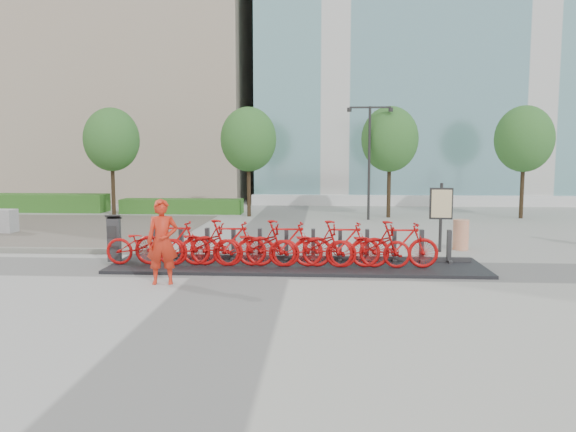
# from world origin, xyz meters

# --- Properties ---
(ground) EXTENTS (120.00, 120.00, 0.00)m
(ground) POSITION_xyz_m (0.00, 0.00, 0.00)
(ground) COLOR #999A8F
(glass_building) EXTENTS (32.00, 16.00, 24.00)m
(glass_building) POSITION_xyz_m (14.00, 26.00, 12.00)
(glass_building) COLOR slate
(glass_building) RESTS_ON ground
(gravel_patch) EXTENTS (14.00, 14.00, 0.00)m
(gravel_patch) POSITION_xyz_m (-10.00, 7.00, 0.01)
(gravel_patch) COLOR #4A433C
(gravel_patch) RESTS_ON ground
(hedge_a) EXTENTS (10.00, 1.40, 0.90)m
(hedge_a) POSITION_xyz_m (-14.00, 13.50, 0.45)
(hedge_a) COLOR #33652A
(hedge_a) RESTS_ON ground
(hedge_b) EXTENTS (6.00, 1.20, 0.70)m
(hedge_b) POSITION_xyz_m (-5.00, 13.20, 0.35)
(hedge_b) COLOR #33652A
(hedge_b) RESTS_ON ground
(tree_0) EXTENTS (2.60, 2.60, 5.10)m
(tree_0) POSITION_xyz_m (-8.00, 12.00, 3.59)
(tree_0) COLOR #332715
(tree_0) RESTS_ON ground
(tree_1) EXTENTS (2.60, 2.60, 5.10)m
(tree_1) POSITION_xyz_m (-1.50, 12.00, 3.59)
(tree_1) COLOR #332715
(tree_1) RESTS_ON ground
(tree_2) EXTENTS (2.60, 2.60, 5.10)m
(tree_2) POSITION_xyz_m (5.00, 12.00, 3.59)
(tree_2) COLOR #332715
(tree_2) RESTS_ON ground
(tree_3) EXTENTS (2.60, 2.60, 5.10)m
(tree_3) POSITION_xyz_m (11.00, 12.00, 3.59)
(tree_3) COLOR #332715
(tree_3) RESTS_ON ground
(streetlamp) EXTENTS (2.00, 0.20, 5.00)m
(streetlamp) POSITION_xyz_m (4.00, 11.00, 3.13)
(streetlamp) COLOR black
(streetlamp) RESTS_ON ground
(dock_pad) EXTENTS (9.60, 2.40, 0.08)m
(dock_pad) POSITION_xyz_m (1.30, 0.30, 0.04)
(dock_pad) COLOR black
(dock_pad) RESTS_ON ground
(dock_rail_posts) EXTENTS (8.02, 0.50, 0.85)m
(dock_rail_posts) POSITION_xyz_m (1.36, 0.77, 0.51)
(dock_rail_posts) COLOR #313132
(dock_rail_posts) RESTS_ON dock_pad
(bike_0) EXTENTS (2.03, 0.71, 1.07)m
(bike_0) POSITION_xyz_m (-2.60, -0.05, 0.61)
(bike_0) COLOR #B10909
(bike_0) RESTS_ON dock_pad
(bike_1) EXTENTS (1.97, 0.56, 1.19)m
(bike_1) POSITION_xyz_m (-1.88, -0.05, 0.67)
(bike_1) COLOR #B10909
(bike_1) RESTS_ON dock_pad
(bike_2) EXTENTS (2.03, 0.71, 1.07)m
(bike_2) POSITION_xyz_m (-1.16, -0.05, 0.61)
(bike_2) COLOR #B10909
(bike_2) RESTS_ON dock_pad
(bike_3) EXTENTS (1.97, 0.56, 1.19)m
(bike_3) POSITION_xyz_m (-0.44, -0.05, 0.67)
(bike_3) COLOR #B10909
(bike_3) RESTS_ON dock_pad
(bike_4) EXTENTS (2.03, 0.71, 1.07)m
(bike_4) POSITION_xyz_m (0.28, -0.05, 0.61)
(bike_4) COLOR #B10909
(bike_4) RESTS_ON dock_pad
(bike_5) EXTENTS (1.97, 0.56, 1.19)m
(bike_5) POSITION_xyz_m (1.00, -0.05, 0.67)
(bike_5) COLOR #B10909
(bike_5) RESTS_ON dock_pad
(bike_6) EXTENTS (2.03, 0.71, 1.07)m
(bike_6) POSITION_xyz_m (1.72, -0.05, 0.61)
(bike_6) COLOR #B10909
(bike_6) RESTS_ON dock_pad
(bike_7) EXTENTS (1.97, 0.56, 1.19)m
(bike_7) POSITION_xyz_m (2.44, -0.05, 0.67)
(bike_7) COLOR #B10909
(bike_7) RESTS_ON dock_pad
(bike_8) EXTENTS (2.03, 0.71, 1.07)m
(bike_8) POSITION_xyz_m (3.16, -0.05, 0.61)
(bike_8) COLOR #B10909
(bike_8) RESTS_ON dock_pad
(bike_9) EXTENTS (1.97, 0.56, 1.19)m
(bike_9) POSITION_xyz_m (3.88, -0.05, 0.67)
(bike_9) COLOR #B10909
(bike_9) RESTS_ON dock_pad
(kiosk) EXTENTS (0.43, 0.38, 1.26)m
(kiosk) POSITION_xyz_m (-3.58, 0.38, 0.69)
(kiosk) COLOR #313132
(kiosk) RESTS_ON dock_pad
(worker_red) EXTENTS (0.77, 0.58, 1.93)m
(worker_red) POSITION_xyz_m (-1.63, -1.79, 0.96)
(worker_red) COLOR red
(worker_red) RESTS_ON ground
(construction_barrel) EXTENTS (0.63, 0.63, 0.92)m
(construction_barrel) POSITION_xyz_m (6.21, 3.28, 0.46)
(construction_barrel) COLOR #FA5C14
(construction_barrel) RESTS_ON ground
(map_sign) EXTENTS (0.68, 0.15, 2.07)m
(map_sign) POSITION_xyz_m (5.49, 2.81, 1.37)
(map_sign) COLOR black
(map_sign) RESTS_ON ground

